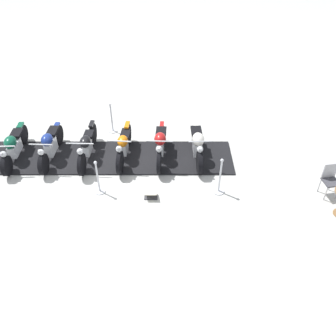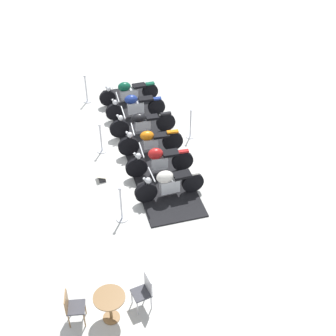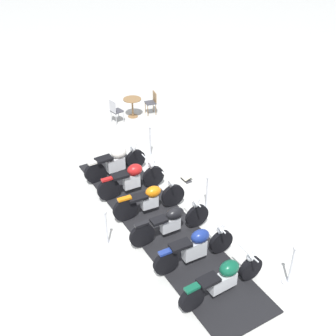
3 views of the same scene
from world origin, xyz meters
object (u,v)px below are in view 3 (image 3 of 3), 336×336
at_px(stanchion_right_mid, 207,197).
at_px(cafe_chair_near_table, 115,110).
at_px(motorcycle_forest, 224,278).
at_px(cafe_table, 132,103).
at_px(motorcycle_copper, 150,199).
at_px(stanchion_left_mid, 107,233).
at_px(info_placard, 186,178).
at_px(motorcycle_black, 172,221).
at_px(motorcycle_cream, 116,161).
at_px(motorcycle_navy, 196,247).
at_px(cafe_chair_across_table, 152,101).
at_px(stanchion_right_front, 290,270).
at_px(motorcycle_maroon, 132,178).
at_px(stanchion_right_rear, 150,147).

bearing_deg(stanchion_right_mid, cafe_chair_near_table, -105.81).
relative_size(motorcycle_forest, cafe_table, 2.89).
height_order(motorcycle_forest, motorcycle_copper, motorcycle_copper).
xyz_separation_m(stanchion_left_mid, info_placard, (-3.57, -0.51, -0.30)).
height_order(motorcycle_black, motorcycle_cream, motorcycle_black).
bearing_deg(info_placard, motorcycle_navy, -29.40).
bearing_deg(info_placard, motorcycle_black, -41.15).
bearing_deg(cafe_table, motorcycle_copper, 52.58).
bearing_deg(motorcycle_navy, motorcycle_cream, 92.65).
relative_size(motorcycle_navy, cafe_chair_across_table, 2.27).
xyz_separation_m(stanchion_right_front, cafe_chair_near_table, (-2.57, -9.19, 0.15)).
height_order(motorcycle_maroon, stanchion_right_front, stanchion_right_front).
height_order(motorcycle_forest, motorcycle_maroon, motorcycle_maroon).
relative_size(stanchion_right_rear, cafe_chair_near_table, 1.21).
bearing_deg(stanchion_left_mid, cafe_table, -136.84).
height_order(motorcycle_maroon, stanchion_right_rear, stanchion_right_rear).
height_order(stanchion_right_rear, stanchion_left_mid, stanchion_right_rear).
bearing_deg(motorcycle_maroon, stanchion_right_rear, 50.02).
relative_size(stanchion_right_front, stanchion_left_mid, 1.02).
relative_size(motorcycle_copper, motorcycle_maroon, 1.00).
height_order(motorcycle_navy, cafe_chair_near_table, motorcycle_navy).
bearing_deg(motorcycle_black, motorcycle_maroon, 92.34).
distance_m(motorcycle_navy, stanchion_right_front, 2.22).
distance_m(stanchion_left_mid, cafe_chair_near_table, 6.98).
xyz_separation_m(motorcycle_forest, motorcycle_black, (-0.59, -2.15, 0.02)).
bearing_deg(cafe_table, motorcycle_maroon, 48.09).
xyz_separation_m(motorcycle_maroon, info_placard, (-1.62, 0.69, -0.47)).
xyz_separation_m(stanchion_right_mid, cafe_table, (-2.52, -5.93, 0.23)).
bearing_deg(motorcycle_cream, cafe_table, 54.48).
xyz_separation_m(motorcycle_copper, cafe_table, (-3.83, -5.00, 0.07)).
height_order(motorcycle_copper, motorcycle_cream, motorcycle_copper).
xyz_separation_m(motorcycle_maroon, stanchion_right_front, (-0.14, 5.19, -0.16)).
distance_m(motorcycle_copper, motorcycle_cream, 2.23).
xyz_separation_m(stanchion_left_mid, cafe_table, (-5.47, -5.13, 0.20)).
distance_m(stanchion_right_rear, stanchion_left_mid, 4.50).
relative_size(motorcycle_black, info_placard, 5.50).
distance_m(motorcycle_maroon, stanchion_right_mid, 2.25).
bearing_deg(cafe_chair_across_table, motorcycle_cream, 57.94).
distance_m(cafe_table, cafe_chair_across_table, 0.82).
relative_size(stanchion_right_rear, stanchion_left_mid, 1.05).
relative_size(stanchion_right_rear, cafe_table, 1.48).
relative_size(motorcycle_copper, cafe_chair_near_table, 2.17).
height_order(stanchion_left_mid, info_placard, stanchion_left_mid).
xyz_separation_m(motorcycle_forest, motorcycle_cream, (-1.45, -5.37, 0.05)).
relative_size(motorcycle_navy, info_placard, 5.21).
xyz_separation_m(motorcycle_forest, stanchion_right_front, (-1.30, 0.89, -0.09)).
xyz_separation_m(motorcycle_forest, stanchion_right_rear, (-3.03, -5.48, -0.12)).
height_order(motorcycle_black, cafe_chair_near_table, motorcycle_black).
xyz_separation_m(stanchion_right_front, stanchion_right_rear, (-1.73, -6.37, -0.03)).
distance_m(motorcycle_maroon, cafe_table, 5.28).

